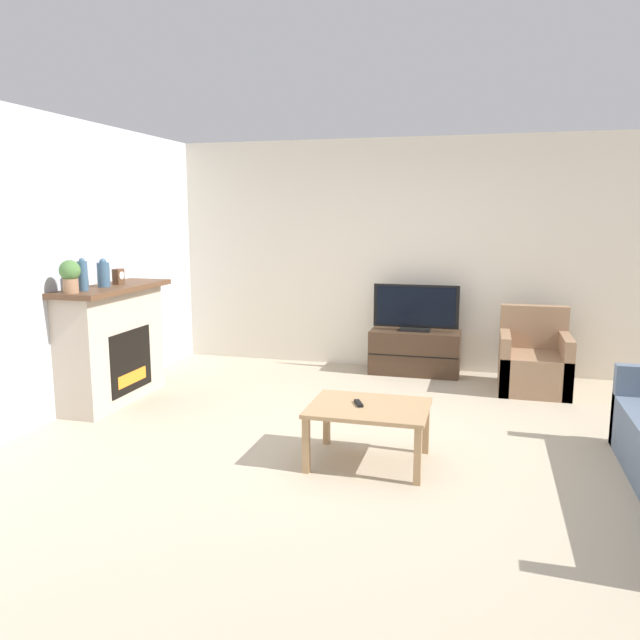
# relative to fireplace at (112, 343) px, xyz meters

# --- Properties ---
(ground_plane) EXTENTS (24.00, 24.00, 0.00)m
(ground_plane) POSITION_rel_fireplace_xyz_m (2.72, -0.50, -0.58)
(ground_plane) COLOR tan
(wall_back) EXTENTS (12.00, 0.06, 2.70)m
(wall_back) POSITION_rel_fireplace_xyz_m (2.72, 2.13, 0.77)
(wall_back) COLOR beige
(wall_back) RESTS_ON ground
(wall_left) EXTENTS (0.06, 12.00, 2.70)m
(wall_left) POSITION_rel_fireplace_xyz_m (-0.23, -0.50, 0.77)
(wall_left) COLOR silver
(wall_left) RESTS_ON ground
(fireplace) EXTENTS (0.52, 1.39, 1.15)m
(fireplace) POSITION_rel_fireplace_xyz_m (0.00, 0.00, 0.00)
(fireplace) COLOR #B7A893
(fireplace) RESTS_ON ground
(mantel_vase_left) EXTENTS (0.09, 0.09, 0.30)m
(mantel_vase_left) POSITION_rel_fireplace_xyz_m (0.02, -0.42, 0.71)
(mantel_vase_left) COLOR #385670
(mantel_vase_left) RESTS_ON fireplace
(mantel_vase_centre_left) EXTENTS (0.11, 0.11, 0.27)m
(mantel_vase_centre_left) POSITION_rel_fireplace_xyz_m (0.02, -0.10, 0.69)
(mantel_vase_centre_left) COLOR #385670
(mantel_vase_centre_left) RESTS_ON fireplace
(mantel_clock) EXTENTS (0.08, 0.11, 0.15)m
(mantel_clock) POSITION_rel_fireplace_xyz_m (0.02, 0.14, 0.64)
(mantel_clock) COLOR brown
(mantel_clock) RESTS_ON fireplace
(potted_plant) EXTENTS (0.18, 0.18, 0.29)m
(potted_plant) POSITION_rel_fireplace_xyz_m (0.02, -0.59, 0.73)
(potted_plant) COLOR #936B4C
(potted_plant) RESTS_ON fireplace
(tv_stand) EXTENTS (1.02, 0.44, 0.50)m
(tv_stand) POSITION_rel_fireplace_xyz_m (2.75, 1.84, -0.33)
(tv_stand) COLOR #422D1E
(tv_stand) RESTS_ON ground
(tv) EXTENTS (0.97, 0.18, 0.53)m
(tv) POSITION_rel_fireplace_xyz_m (2.75, 1.84, 0.17)
(tv) COLOR black
(tv) RESTS_ON tv_stand
(armchair) EXTENTS (0.70, 0.76, 0.86)m
(armchair) POSITION_rel_fireplace_xyz_m (4.03, 1.48, -0.30)
(armchair) COLOR #937051
(armchair) RESTS_ON ground
(coffee_table) EXTENTS (0.87, 0.67, 0.44)m
(coffee_table) POSITION_rel_fireplace_xyz_m (2.71, -0.89, -0.20)
(coffee_table) COLOR #A37F56
(coffee_table) RESTS_ON ground
(remote) EXTENTS (0.10, 0.15, 0.02)m
(remote) POSITION_rel_fireplace_xyz_m (2.63, -0.88, -0.14)
(remote) COLOR black
(remote) RESTS_ON coffee_table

